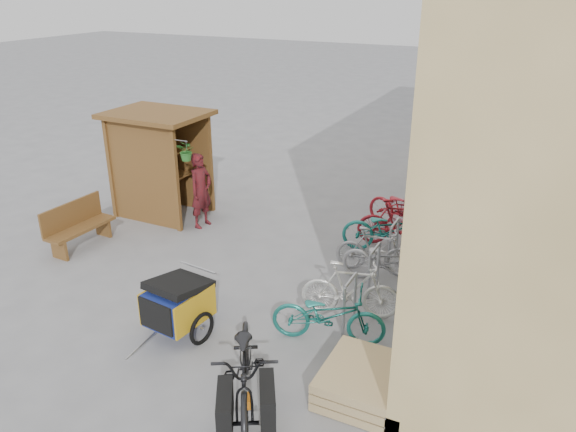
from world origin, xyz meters
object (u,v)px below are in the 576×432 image
at_px(bench, 77,225).
at_px(child_trailer, 178,303).
at_px(person_kiosk, 201,190).
at_px(bike_2, 388,261).
at_px(bike_5, 399,223).
at_px(cargo_bike, 246,371).
at_px(kiosk, 156,149).
at_px(bike_6, 406,210).
at_px(bike_7, 421,205).
at_px(bike_3, 375,251).
at_px(pallet_stack, 362,381).
at_px(shopping_carts, 471,173).
at_px(bike_1, 351,290).
at_px(bike_0, 328,315).
at_px(bike_4, 390,230).

bearing_deg(bench, child_trailer, -20.91).
height_order(person_kiosk, bike_2, person_kiosk).
height_order(bench, bike_5, bike_5).
bearing_deg(cargo_bike, kiosk, 106.94).
bearing_deg(person_kiosk, bike_6, -60.73).
height_order(child_trailer, bike_7, child_trailer).
bearing_deg(bench, bike_7, 37.66).
xyz_separation_m(person_kiosk, bike_3, (4.11, -0.40, -0.39)).
relative_size(kiosk, person_kiosk, 1.50).
relative_size(child_trailer, bike_6, 0.89).
bearing_deg(pallet_stack, bike_3, 105.19).
height_order(shopping_carts, bike_2, shopping_carts).
distance_m(person_kiosk, bike_1, 4.66).
xyz_separation_m(shopping_carts, child_trailer, (-3.00, -8.05, -0.07)).
bearing_deg(bike_1, bike_2, -25.47).
bearing_deg(bike_1, pallet_stack, -169.84).
xyz_separation_m(cargo_bike, person_kiosk, (-3.76, 4.56, 0.27)).
height_order(pallet_stack, child_trailer, child_trailer).
bearing_deg(person_kiosk, bike_0, -116.56).
height_order(bike_0, bike_4, bike_4).
xyz_separation_m(bench, bike_3, (5.78, 1.59, -0.04)).
bearing_deg(bench, pallet_stack, -11.61).
distance_m(bike_2, bike_7, 2.90).
bearing_deg(pallet_stack, bike_1, 115.02).
distance_m(bench, person_kiosk, 2.62).
bearing_deg(bike_1, bench, 75.13).
relative_size(bench, bike_5, 0.91).
bearing_deg(kiosk, bike_5, 7.77).
bearing_deg(bike_5, bike_6, -10.34).
bearing_deg(bench, shopping_carts, 46.75).
relative_size(pallet_stack, person_kiosk, 0.72).
bearing_deg(bike_3, bike_5, -9.29).
height_order(kiosk, cargo_bike, kiosk).
bearing_deg(bike_7, bike_0, 167.19).
bearing_deg(bench, bike_1, 2.78).
distance_m(bike_1, bike_5, 2.90).
bearing_deg(pallet_stack, cargo_bike, -145.21).
distance_m(kiosk, person_kiosk, 1.47).
relative_size(bike_3, bike_6, 0.79).
bearing_deg(shopping_carts, bike_2, -96.19).
bearing_deg(bench, bike_6, 34.98).
height_order(bike_2, bike_4, bike_4).
bearing_deg(bike_5, bench, 102.19).
distance_m(pallet_stack, bike_7, 5.94).
xyz_separation_m(bike_2, bike_5, (-0.27, 1.62, 0.06)).
distance_m(bike_5, bike_6, 0.75).
xyz_separation_m(kiosk, bench, (-0.40, -2.16, -1.07)).
bearing_deg(bike_7, kiosk, 99.14).
bearing_deg(bike_3, bike_2, -138.78).
xyz_separation_m(pallet_stack, cargo_bike, (-1.24, -0.86, 0.35)).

